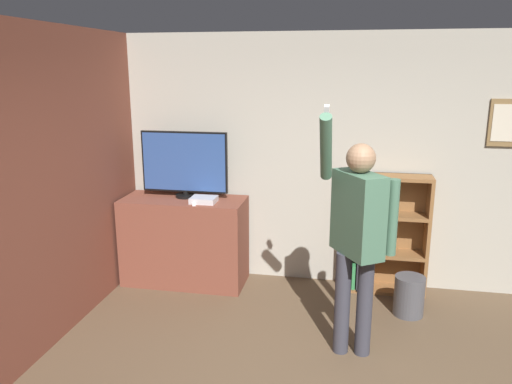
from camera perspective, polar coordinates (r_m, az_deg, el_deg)
The scene contains 9 objects.
wall_back at distance 5.42m, azimuth 9.05°, elevation 3.39°, with size 6.58×0.09×2.70m.
wall_side_brick at distance 4.79m, azimuth -20.65°, elevation 1.20°, with size 0.06×4.25×2.70m.
tv_ledge at distance 5.58m, azimuth -8.13°, elevation -5.54°, with size 1.33×0.57×0.96m.
television at distance 5.43m, azimuth -8.18°, elevation 3.21°, with size 0.95×0.22×0.72m.
game_console at distance 5.26m, azimuth -5.99°, elevation -0.89°, with size 0.26×0.22×0.06m.
remote_loose at distance 5.20m, azimuth -7.17°, elevation -1.30°, with size 0.09×0.14×0.02m.
bookshelf at distance 5.44m, azimuth 13.69°, elevation -4.72°, with size 0.84×0.28×1.27m.
person at distance 4.04m, azimuth 11.49°, elevation -4.21°, with size 0.62×0.59×2.09m.
waste_bin at distance 5.14m, azimuth 17.09°, elevation -11.26°, with size 0.29×0.29×0.39m.
Camera 1 is at (0.16, -2.65, 2.35)m, focal length 35.00 mm.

